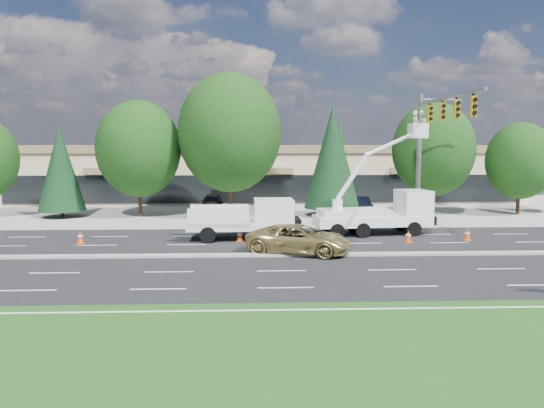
{
  "coord_description": "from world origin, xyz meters",
  "views": [
    {
      "loc": [
        -1.33,
        -26.33,
        5.64
      ],
      "look_at": [
        -0.22,
        2.24,
        2.4
      ],
      "focal_mm": 35.0,
      "sensor_mm": 36.0,
      "label": 1
    }
  ],
  "objects_px": {
    "utility_pickup": "(248,223)",
    "minivan": "(299,239)",
    "bucket_truck": "(385,207)",
    "signal_mast": "(431,137)"
  },
  "relations": [
    {
      "from": "signal_mast",
      "to": "minivan",
      "type": "relative_size",
      "value": 1.89
    },
    {
      "from": "utility_pickup",
      "to": "bucket_truck",
      "type": "xyz_separation_m",
      "value": [
        8.54,
        1.49,
        0.72
      ]
    },
    {
      "from": "utility_pickup",
      "to": "minivan",
      "type": "height_order",
      "value": "utility_pickup"
    },
    {
      "from": "signal_mast",
      "to": "utility_pickup",
      "type": "xyz_separation_m",
      "value": [
        -11.56,
        -2.24,
        -5.07
      ]
    },
    {
      "from": "minivan",
      "to": "signal_mast",
      "type": "bearing_deg",
      "value": -35.66
    },
    {
      "from": "utility_pickup",
      "to": "bucket_truck",
      "type": "relative_size",
      "value": 0.78
    },
    {
      "from": "signal_mast",
      "to": "minivan",
      "type": "bearing_deg",
      "value": -144.08
    },
    {
      "from": "utility_pickup",
      "to": "bucket_truck",
      "type": "bearing_deg",
      "value": 8.53
    },
    {
      "from": "bucket_truck",
      "to": "minivan",
      "type": "bearing_deg",
      "value": -142.65
    },
    {
      "from": "signal_mast",
      "to": "bucket_truck",
      "type": "xyz_separation_m",
      "value": [
        -3.02,
        -0.75,
        -4.35
      ]
    }
  ]
}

